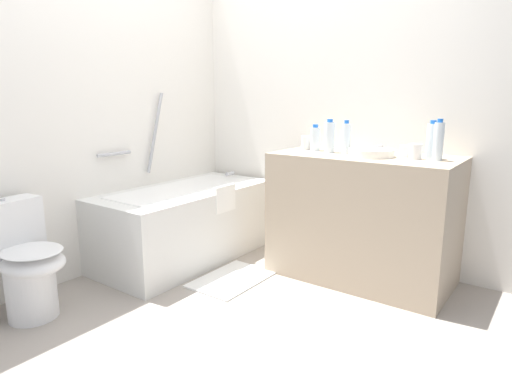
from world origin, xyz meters
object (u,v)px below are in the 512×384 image
(bath_mat, at_px, (232,279))
(water_bottle_1, at_px, (432,141))
(drinking_glass_1, at_px, (405,151))
(drinking_glass_2, at_px, (415,151))
(water_bottle_3, at_px, (345,140))
(bathtub, at_px, (186,221))
(sink_faucet, at_px, (381,150))
(sink_basin, at_px, (371,153))
(water_bottle_4, at_px, (438,141))
(water_bottle_0, at_px, (346,138))
(water_bottle_5, at_px, (315,139))
(drinking_glass_0, at_px, (306,143))
(water_bottle_2, at_px, (329,137))
(toilet, at_px, (23,262))

(bath_mat, bearing_deg, water_bottle_1, -59.61)
(drinking_glass_1, distance_m, drinking_glass_2, 0.11)
(water_bottle_3, bearing_deg, bathtub, 114.77)
(water_bottle_1, bearing_deg, bath_mat, 120.39)
(water_bottle_3, bearing_deg, sink_faucet, -72.81)
(sink_basin, relative_size, water_bottle_4, 1.18)
(sink_basin, xyz_separation_m, water_bottle_0, (0.04, 0.20, 0.08))
(water_bottle_4, bearing_deg, bath_mat, 117.04)
(water_bottle_1, xyz_separation_m, water_bottle_3, (-0.00, 0.59, -0.03))
(water_bottle_5, xyz_separation_m, drinking_glass_0, (0.01, 0.08, -0.04))
(water_bottle_0, height_order, drinking_glass_0, water_bottle_0)
(water_bottle_5, bearing_deg, water_bottle_0, -96.08)
(sink_faucet, height_order, water_bottle_1, water_bottle_1)
(sink_basin, relative_size, bath_mat, 0.51)
(water_bottle_4, bearing_deg, sink_basin, 97.54)
(water_bottle_5, relative_size, bath_mat, 0.33)
(water_bottle_2, height_order, water_bottle_3, water_bottle_2)
(toilet, height_order, water_bottle_3, water_bottle_3)
(bathtub, height_order, water_bottle_4, bathtub)
(water_bottle_2, relative_size, drinking_glass_2, 2.43)
(drinking_glass_2, bearing_deg, drinking_glass_1, 52.18)
(water_bottle_0, relative_size, bath_mat, 0.39)
(water_bottle_4, height_order, bath_mat, water_bottle_4)
(water_bottle_2, distance_m, drinking_glass_0, 0.23)
(drinking_glass_2, bearing_deg, sink_faucet, 63.08)
(toilet, xyz_separation_m, water_bottle_5, (1.71, -0.96, 0.63))
(water_bottle_5, height_order, bath_mat, water_bottle_5)
(bathtub, height_order, water_bottle_5, bathtub)
(water_bottle_0, bearing_deg, drinking_glass_2, -89.74)
(water_bottle_0, relative_size, water_bottle_5, 1.20)
(drinking_glass_0, bearing_deg, water_bottle_4, -91.32)
(water_bottle_5, height_order, drinking_glass_1, water_bottle_5)
(sink_basin, bearing_deg, bath_mat, 125.43)
(water_bottle_2, bearing_deg, water_bottle_5, 74.57)
(drinking_glass_0, height_order, bath_mat, drinking_glass_0)
(water_bottle_4, relative_size, drinking_glass_2, 2.66)
(bathtub, xyz_separation_m, water_bottle_5, (0.47, -0.88, 0.66))
(toilet, xyz_separation_m, drinking_glass_1, (1.75, -1.60, 0.59))
(sink_faucet, relative_size, drinking_glass_0, 1.48)
(water_bottle_0, height_order, water_bottle_4, water_bottle_4)
(sink_faucet, height_order, bath_mat, sink_faucet)
(drinking_glass_0, bearing_deg, water_bottle_2, -102.04)
(toilet, xyz_separation_m, water_bottle_1, (1.75, -1.76, 0.66))
(water_bottle_1, xyz_separation_m, water_bottle_2, (-0.08, 0.67, -0.00))
(drinking_glass_2, height_order, bath_mat, drinking_glass_2)
(sink_basin, relative_size, water_bottle_2, 1.29)
(water_bottle_1, xyz_separation_m, drinking_glass_0, (-0.04, 0.89, -0.06))
(water_bottle_2, xyz_separation_m, drinking_glass_1, (0.08, -0.51, -0.07))
(drinking_glass_1, bearing_deg, water_bottle_1, -89.21)
(drinking_glass_0, relative_size, drinking_glass_1, 1.32)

